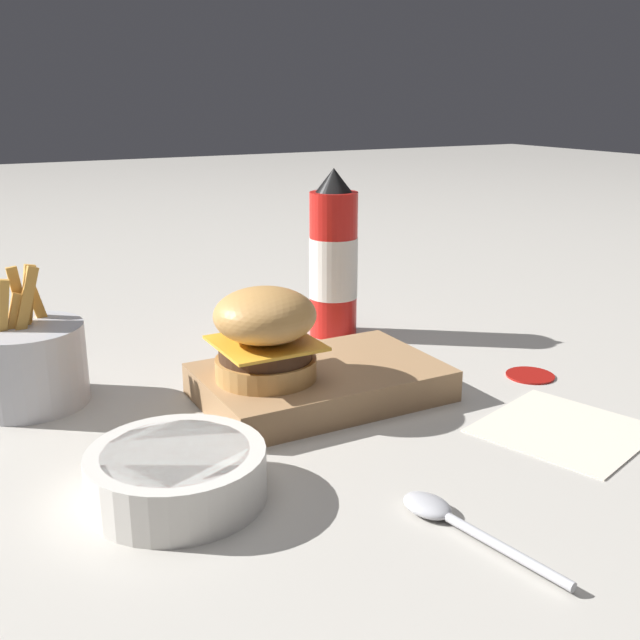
{
  "coord_description": "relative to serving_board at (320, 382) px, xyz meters",
  "views": [
    {
      "loc": [
        0.33,
        0.62,
        0.3
      ],
      "look_at": [
        -0.01,
        -0.0,
        0.08
      ],
      "focal_mm": 42.0,
      "sensor_mm": 36.0,
      "label": 1
    }
  ],
  "objects": [
    {
      "name": "ground_plane",
      "position": [
        0.01,
        0.0,
        -0.02
      ],
      "size": [
        6.0,
        6.0,
        0.0
      ],
      "primitive_type": "plane",
      "color": "#B7B2A8"
    },
    {
      "name": "serving_board",
      "position": [
        0.0,
        0.0,
        0.0
      ],
      "size": [
        0.24,
        0.16,
        0.03
      ],
      "color": "#A37A51",
      "rests_on": "ground_plane"
    },
    {
      "name": "burger",
      "position": [
        0.06,
        -0.0,
        0.06
      ],
      "size": [
        0.1,
        0.1,
        0.09
      ],
      "color": "tan",
      "rests_on": "serving_board"
    },
    {
      "name": "ketchup_bottle",
      "position": [
        -0.12,
        -0.18,
        0.08
      ],
      "size": [
        0.06,
        0.06,
        0.21
      ],
      "color": "red",
      "rests_on": "ground_plane"
    },
    {
      "name": "fries_basket",
      "position": [
        0.26,
        -0.12,
        0.03
      ],
      "size": [
        0.11,
        0.11,
        0.14
      ],
      "color": "#B7B7BC",
      "rests_on": "ground_plane"
    },
    {
      "name": "side_bowl",
      "position": [
        0.19,
        0.13,
        0.01
      ],
      "size": [
        0.14,
        0.14,
        0.04
      ],
      "color": "silver",
      "rests_on": "ground_plane"
    },
    {
      "name": "spoon",
      "position": [
        0.03,
        0.25,
        -0.01
      ],
      "size": [
        0.04,
        0.15,
        0.01
      ],
      "rotation": [
        0.0,
        0.0,
        4.89
      ],
      "color": "#B2B2B7",
      "rests_on": "ground_plane"
    },
    {
      "name": "ketchup_puddle",
      "position": [
        -0.23,
        0.06,
        -0.01
      ],
      "size": [
        0.05,
        0.05,
        0.0
      ],
      "color": "#9E140F",
      "rests_on": "ground_plane"
    },
    {
      "name": "parchment_square",
      "position": [
        -0.16,
        0.18,
        -0.01
      ],
      "size": [
        0.17,
        0.17,
        0.0
      ],
      "color": "beige",
      "rests_on": "ground_plane"
    }
  ]
}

